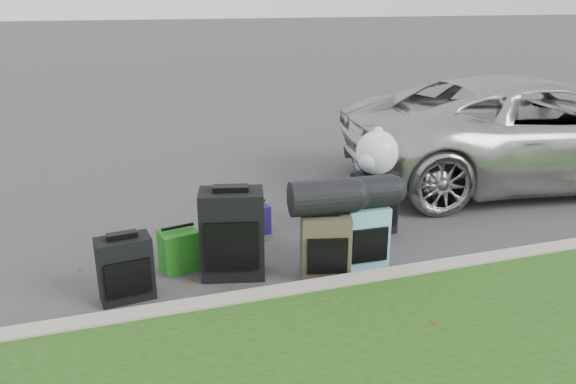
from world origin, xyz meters
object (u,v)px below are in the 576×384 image
object	(u,v)px
suitcase_olive	(325,246)
suitcase_large_black_right	(374,203)
suv	(535,130)
suitcase_small_black	(125,269)
suitcase_teal	(364,236)
tote_navy	(254,220)
tote_green	(179,250)
suitcase_large_black_left	(232,234)

from	to	relation	value
suitcase_olive	suitcase_large_black_right	xyz separation A→B (m)	(0.86, 0.77, 0.04)
suv	suitcase_small_black	xyz separation A→B (m)	(-5.48, -1.63, -0.43)
suitcase_teal	tote_navy	xyz separation A→B (m)	(-0.79, 1.07, -0.14)
suitcase_small_black	tote_navy	size ratio (longest dim) A/B	1.78
suitcase_small_black	suitcase_teal	xyz separation A→B (m)	(2.17, -0.05, 0.02)
suitcase_large_black_right	tote_navy	size ratio (longest dim) A/B	2.16
suv	tote_navy	world-z (taller)	suv
suitcase_teal	tote_navy	world-z (taller)	suitcase_teal
suitcase_small_black	suitcase_teal	size ratio (longest dim) A/B	0.93
tote_navy	suitcase_large_black_right	bearing A→B (deg)	-30.79
tote_green	suv	bearing A→B (deg)	2.56
suitcase_large_black_left	suitcase_teal	bearing A→B (deg)	4.56
suitcase_olive	tote_green	world-z (taller)	suitcase_olive
suv	suitcase_large_black_left	bearing A→B (deg)	117.07
suitcase_olive	suitcase_large_black_right	bearing A→B (deg)	55.76
suitcase_large_black_left	suitcase_teal	size ratio (longest dim) A/B	1.37
suitcase_large_black_left	suv	bearing A→B (deg)	31.78
suitcase_large_black_left	suitcase_olive	world-z (taller)	suitcase_large_black_left
suitcase_olive	tote_navy	bearing A→B (deg)	121.61
suitcase_small_black	suitcase_olive	distance (m)	1.75
suitcase_large_black_right	tote_green	xyz separation A→B (m)	(-2.11, -0.21, -0.15)
suitcase_olive	tote_green	size ratio (longest dim) A/B	1.57
suv	suitcase_small_black	distance (m)	5.73
suitcase_teal	suv	bearing A→B (deg)	28.89
suitcase_olive	suitcase_teal	distance (m)	0.44
suv	suitcase_large_black_left	world-z (taller)	suv
suv	suitcase_large_black_left	size ratio (longest dim) A/B	6.26
suv	suitcase_small_black	world-z (taller)	suv
suv	suitcase_olive	size ratio (longest dim) A/B	8.52
suitcase_teal	tote_navy	bearing A→B (deg)	128.45
suv	tote_navy	size ratio (longest dim) A/B	16.39
suitcase_large_black_left	suitcase_olive	bearing A→B (deg)	-5.78
suv	suitcase_teal	size ratio (longest dim) A/B	8.56
tote_navy	suitcase_olive	bearing A→B (deg)	-85.82
suitcase_large_black_left	suitcase_small_black	bearing A→B (deg)	-158.10
suitcase_teal	tote_green	size ratio (longest dim) A/B	1.56
suitcase_small_black	suitcase_teal	bearing A→B (deg)	-8.63
suitcase_olive	tote_green	bearing A→B (deg)	169.99
suitcase_small_black	suitcase_large_black_right	bearing A→B (deg)	6.34
tote_green	suitcase_teal	bearing A→B (deg)	-26.89
tote_green	suitcase_olive	bearing A→B (deg)	-35.24
suitcase_teal	suitcase_large_black_right	size ratio (longest dim) A/B	0.88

